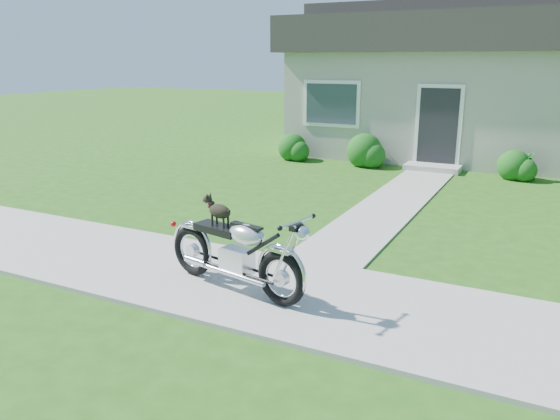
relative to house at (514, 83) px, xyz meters
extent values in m
plane|color=#235114|center=(0.00, -11.99, -2.16)|extent=(80.00, 80.00, 0.00)
cube|color=#9E9B93|center=(0.00, -11.99, -2.14)|extent=(24.00, 2.20, 0.04)
cube|color=#9E9B93|center=(-1.50, -6.99, -2.14)|extent=(1.20, 8.00, 0.03)
cube|color=#A8A497|center=(0.00, 0.01, -0.66)|extent=(12.00, 6.00, 3.00)
cube|color=#2D2B28|center=(0.00, 0.01, 1.34)|extent=(12.60, 6.60, 1.00)
cube|color=#2D2B28|center=(0.00, 0.01, 2.04)|extent=(12.60, 2.00, 0.60)
cube|color=black|center=(-1.50, -3.02, -1.11)|extent=(1.00, 0.06, 2.10)
cube|color=#9E9B93|center=(-1.50, -3.37, -2.08)|extent=(1.40, 0.70, 0.16)
cube|color=#2D3847|center=(-4.50, -3.02, -0.56)|extent=(1.70, 0.05, 1.30)
sphere|color=#175115|center=(-5.49, -3.49, -1.81)|extent=(0.82, 0.82, 0.82)
sphere|color=#175115|center=(-3.32, -3.49, -1.75)|extent=(0.96, 0.96, 0.96)
sphere|color=#175115|center=(0.45, -3.49, -1.83)|extent=(0.77, 0.77, 0.77)
imported|color=#2A6019|center=(-3.19, -3.44, -1.74)|extent=(0.99, 0.97, 0.83)
imported|color=#195B1B|center=(0.79, -3.44, -1.81)|extent=(0.44, 0.44, 0.70)
torus|color=black|center=(-1.37, -12.41, -1.78)|extent=(0.68, 0.25, 0.67)
torus|color=black|center=(-2.83, -12.10, -1.78)|extent=(0.68, 0.25, 0.67)
cube|color=silver|center=(-2.05, -12.27, -1.73)|extent=(0.44, 0.32, 0.30)
ellipsoid|color=silver|center=(-1.88, -12.30, -1.36)|extent=(0.56, 0.39, 0.26)
cube|color=black|center=(-2.34, -12.20, -1.38)|extent=(0.69, 0.39, 0.09)
cube|color=silver|center=(-1.37, -12.41, -1.44)|extent=(0.32, 0.20, 0.03)
cube|color=silver|center=(-2.83, -12.10, -1.44)|extent=(0.32, 0.20, 0.03)
cylinder|color=silver|center=(-1.15, -12.46, -1.06)|extent=(0.15, 0.59, 0.03)
sphere|color=silver|center=(-1.07, -12.48, -1.18)|extent=(0.20, 0.20, 0.17)
cylinder|color=silver|center=(-2.08, -12.39, -1.86)|extent=(1.09, 0.29, 0.06)
ellipsoid|color=black|center=(-2.32, -12.21, -1.15)|extent=(0.36, 0.22, 0.18)
sphere|color=black|center=(-2.52, -12.17, -1.03)|extent=(0.13, 0.13, 0.11)
cylinder|color=black|center=(-2.40, -12.15, -1.27)|extent=(0.03, 0.03, 0.14)
cylinder|color=black|center=(-2.42, -12.23, -1.27)|extent=(0.03, 0.03, 0.14)
cylinder|color=black|center=(-2.21, -12.19, -1.27)|extent=(0.03, 0.03, 0.14)
cylinder|color=black|center=(-2.23, -12.27, -1.27)|extent=(0.03, 0.03, 0.14)
torus|color=#BA313A|center=(-2.47, -12.18, -1.08)|extent=(0.07, 0.10, 0.09)
camera|label=1|loc=(1.25, -17.63, 0.65)|focal=35.00mm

